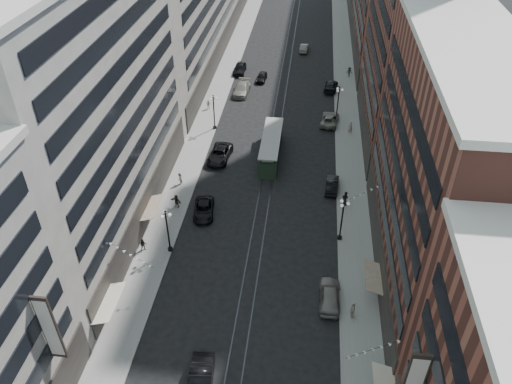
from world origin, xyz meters
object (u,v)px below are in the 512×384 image
at_px(car_11, 330,119).
at_px(pedestrian_extra_0, 180,178).
at_px(lamppost_se_mid, 338,102).
at_px(pedestrian_5, 176,201).
at_px(car_8, 242,89).
at_px(pedestrian_7, 345,198).
at_px(car_4, 330,295).
at_px(lamppost_sw_mid, 214,111).
at_px(pedestrian_9, 349,72).
at_px(car_9, 240,68).
at_px(pedestrian_6, 208,104).
at_px(pedestrian_2, 143,245).
at_px(car_13, 262,77).
at_px(lamppost_se_far, 342,218).
at_px(car_7, 220,154).
at_px(streetcar, 271,148).
at_px(pedestrian_8, 350,127).
at_px(pedestrian_4, 353,310).
at_px(lamppost_sw_far, 168,230).
at_px(car_10, 332,185).
at_px(car_12, 331,86).
at_px(car_2, 204,210).
at_px(car_14, 304,48).

bearing_deg(car_11, pedestrian_extra_0, 51.07).
height_order(lamppost_se_mid, pedestrian_5, lamppost_se_mid).
distance_m(car_8, pedestrian_7, 33.74).
xyz_separation_m(pedestrian_5, pedestrian_7, (20.25, 2.85, 0.06)).
bearing_deg(car_4, lamppost_sw_mid, -61.56).
xyz_separation_m(pedestrian_7, pedestrian_9, (1.79, 38.17, -0.02)).
bearing_deg(car_9, pedestrian_6, -99.63).
distance_m(car_8, pedestrian_9, 20.53).
height_order(lamppost_se_mid, pedestrian_2, lamppost_se_mid).
bearing_deg(pedestrian_6, car_13, -125.30).
xyz_separation_m(lamppost_se_far, car_7, (-16.19, 14.78, -2.28)).
relative_size(streetcar, pedestrian_extra_0, 6.77).
bearing_deg(pedestrian_8, pedestrian_5, 34.00).
distance_m(car_13, pedestrian_7, 37.56).
height_order(lamppost_se_mid, car_13, lamppost_se_mid).
relative_size(pedestrian_4, car_8, 0.32).
relative_size(car_13, pedestrian_9, 2.29).
bearing_deg(streetcar, lamppost_se_far, -60.43).
relative_size(pedestrian_2, car_13, 0.38).
relative_size(lamppost_sw_far, pedestrian_7, 3.05).
bearing_deg(lamppost_se_mid, car_4, -91.78).
bearing_deg(car_10, pedestrian_5, 21.79).
relative_size(streetcar, pedestrian_2, 7.46).
xyz_separation_m(pedestrian_4, car_11, (-2.00, 37.72, -0.35)).
distance_m(pedestrian_4, pedestrian_extra_0, 28.58).
bearing_deg(pedestrian_extra_0, car_4, 57.74).
bearing_deg(pedestrian_7, lamppost_se_mid, -48.38).
xyz_separation_m(car_8, pedestrian_8, (17.93, -11.78, 0.24)).
bearing_deg(car_8, car_11, -28.69).
height_order(car_8, car_12, car_8).
xyz_separation_m(streetcar, car_10, (8.40, -6.76, -0.73)).
xyz_separation_m(car_11, pedestrian_7, (1.79, -20.38, 0.31)).
xyz_separation_m(car_12, pedestrian_extra_0, (-19.45, -30.60, 0.24)).
xyz_separation_m(pedestrian_5, pedestrian_9, (22.03, 41.02, 0.05)).
bearing_deg(pedestrian_7, pedestrian_4, 130.38).
distance_m(lamppost_se_mid, pedestrian_6, 20.70).
relative_size(car_11, car_12, 1.03).
distance_m(lamppost_se_far, car_9, 47.72).
bearing_deg(car_13, car_2, -89.43).
distance_m(car_9, car_14, 16.69).
bearing_deg(car_2, pedestrian_2, -134.61).
height_order(pedestrian_8, pedestrian_9, pedestrian_8).
bearing_deg(streetcar, car_4, -72.41).
relative_size(lamppost_se_mid, pedestrian_4, 2.93).
xyz_separation_m(lamppost_sw_mid, streetcar, (9.20, -6.78, -1.65)).
height_order(lamppost_se_mid, pedestrian_extra_0, lamppost_se_mid).
relative_size(pedestrian_9, pedestrian_extra_0, 1.06).
bearing_deg(lamppost_se_mid, lamppost_sw_far, -119.90).
bearing_deg(car_13, car_9, 150.52).
relative_size(pedestrian_6, pedestrian_extra_0, 0.91).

